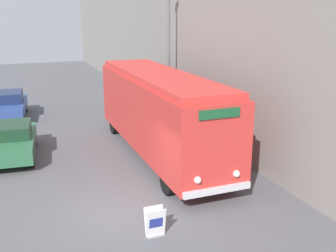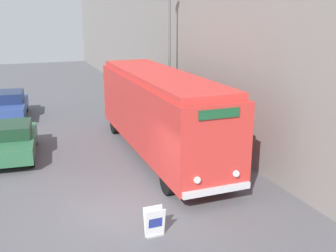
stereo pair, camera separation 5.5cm
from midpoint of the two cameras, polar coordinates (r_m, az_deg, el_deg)
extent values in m
plane|color=#56565B|center=(12.18, -6.65, -12.39)|extent=(80.00, 80.00, 0.00)
cube|color=gray|center=(22.12, 0.80, 11.03)|extent=(0.30, 60.00, 7.70)
cylinder|color=black|center=(13.07, -0.10, -7.94)|extent=(0.28, 0.93, 0.93)
cylinder|color=black|center=(13.90, 8.00, -6.59)|extent=(0.28, 0.93, 0.93)
cylinder|color=black|center=(19.75, -7.90, 0.28)|extent=(0.28, 0.93, 0.93)
cylinder|color=black|center=(20.31, -2.18, 0.86)|extent=(0.28, 0.93, 0.93)
cube|color=red|center=(16.25, -1.40, 2.05)|extent=(2.40, 10.20, 2.77)
cube|color=red|center=(15.96, -1.44, 7.31)|extent=(2.21, 9.79, 0.24)
cube|color=silver|center=(12.22, 7.05, -9.24)|extent=(2.28, 0.12, 0.20)
sphere|color=white|center=(11.79, 4.19, -7.83)|extent=(0.22, 0.22, 0.22)
sphere|color=white|center=(12.37, 9.78, -6.84)|extent=(0.22, 0.22, 0.22)
cube|color=#19512D|center=(11.44, 7.37, 1.80)|extent=(1.32, 0.06, 0.28)
cube|color=gray|center=(11.01, -2.03, -15.59)|extent=(0.49, 0.18, 0.01)
cube|color=white|center=(10.75, -1.92, -13.94)|extent=(0.54, 0.17, 0.82)
cube|color=white|center=(10.86, -2.18, -13.58)|extent=(0.54, 0.17, 0.82)
cube|color=navy|center=(10.72, -1.89, -13.88)|extent=(0.38, 0.06, 0.29)
cylinder|color=#595E60|center=(20.27, 0.04, 9.63)|extent=(0.12, 0.12, 7.03)
cylinder|color=black|center=(16.22, -19.38, -4.63)|extent=(0.22, 0.61, 0.61)
cylinder|color=black|center=(18.79, -19.01, -1.80)|extent=(0.22, 0.61, 0.61)
cube|color=#2D6642|center=(17.47, -21.80, -2.36)|extent=(2.17, 4.26, 0.60)
cube|color=#193824|center=(17.42, -21.96, -0.52)|extent=(1.70, 1.98, 0.51)
cylinder|color=black|center=(22.56, -20.51, 1.08)|extent=(0.22, 0.70, 0.70)
cylinder|color=black|center=(25.48, -20.10, 2.75)|extent=(0.22, 0.70, 0.70)
cube|color=#2D478C|center=(24.02, -22.17, 2.53)|extent=(2.16, 4.55, 0.61)
cube|color=#19274D|center=(24.01, -22.29, 3.95)|extent=(1.68, 2.11, 0.56)
camera|label=1|loc=(0.03, -90.12, -0.03)|focal=42.00mm
camera|label=2|loc=(0.03, 89.88, 0.03)|focal=42.00mm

